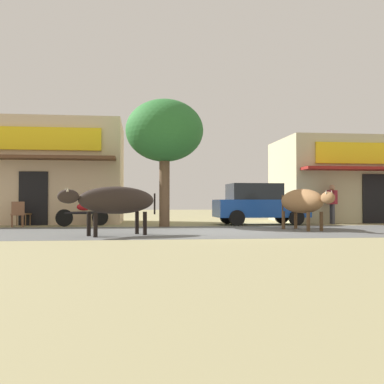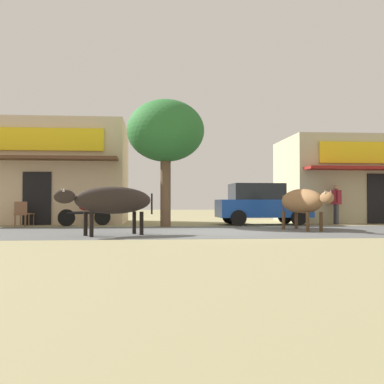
{
  "view_description": "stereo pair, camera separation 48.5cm",
  "coord_description": "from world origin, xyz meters",
  "views": [
    {
      "loc": [
        -2.43,
        -13.68,
        0.9
      ],
      "look_at": [
        -0.66,
        1.55,
        1.25
      ],
      "focal_mm": 42.0,
      "sensor_mm": 36.0,
      "label": 1
    },
    {
      "loc": [
        -1.94,
        -13.73,
        0.9
      ],
      "look_at": [
        -0.66,
        1.55,
        1.25
      ],
      "focal_mm": 42.0,
      "sensor_mm": 36.0,
      "label": 2
    }
  ],
  "objects": [
    {
      "name": "ground",
      "position": [
        0.0,
        0.0,
        0.0
      ],
      "size": [
        80.0,
        80.0,
        0.0
      ],
      "primitive_type": "plane",
      "color": "#8E865D"
    },
    {
      "name": "asphalt_road",
      "position": [
        0.0,
        0.0,
        0.0
      ],
      "size": [
        72.0,
        5.77,
        0.0
      ],
      "primitive_type": "cube",
      "color": "#525353",
      "rests_on": "ground"
    },
    {
      "name": "storefront_left_cafe",
      "position": [
        -6.89,
        6.5,
        2.18
      ],
      "size": [
        7.32,
        5.04,
        4.35
      ],
      "color": "beige",
      "rests_on": "ground"
    },
    {
      "name": "storefront_right_club",
      "position": [
        8.22,
        6.5,
        1.92
      ],
      "size": [
        8.29,
        5.04,
        3.83
      ],
      "color": "#BDB38A",
      "rests_on": "ground"
    },
    {
      "name": "roadside_tree",
      "position": [
        -1.53,
        2.85,
        3.5
      ],
      "size": [
        2.87,
        2.87,
        4.69
      ],
      "color": "brown",
      "rests_on": "ground"
    },
    {
      "name": "parked_hatchback_car",
      "position": [
        2.32,
        3.96,
        0.84
      ],
      "size": [
        3.72,
        1.92,
        1.64
      ],
      "color": "#17449E",
      "rests_on": "ground"
    },
    {
      "name": "parked_motorcycle",
      "position": [
        -4.56,
        3.64,
        0.48
      ],
      "size": [
        1.85,
        1.01,
        1.07
      ],
      "color": "black",
      "rests_on": "ground"
    },
    {
      "name": "cow_near_brown",
      "position": [
        -3.09,
        -1.47,
        0.94
      ],
      "size": [
        2.64,
        1.63,
        1.32
      ],
      "color": "#2A221E",
      "rests_on": "ground"
    },
    {
      "name": "cow_far_dark",
      "position": [
        2.78,
        0.26,
        0.92
      ],
      "size": [
        1.25,
        2.61,
        1.33
      ],
      "color": "brown",
      "rests_on": "ground"
    },
    {
      "name": "pedestrian_by_shop",
      "position": [
        5.47,
        4.07,
        0.95
      ],
      "size": [
        0.48,
        0.61,
        1.61
      ],
      "color": "#3F3F47",
      "rests_on": "ground"
    },
    {
      "name": "cafe_chair_near_tree",
      "position": [
        -6.94,
        4.19,
        0.51
      ],
      "size": [
        0.54,
        0.54,
        0.92
      ],
      "color": "brown",
      "rests_on": "ground"
    },
    {
      "name": "cafe_chair_by_doorway",
      "position": [
        -6.8,
        3.07,
        0.51
      ],
      "size": [
        0.57,
        0.57,
        0.92
      ],
      "color": "brown",
      "rests_on": "ground"
    }
  ]
}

